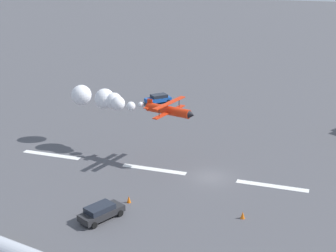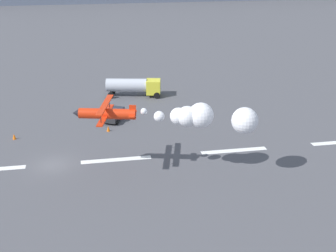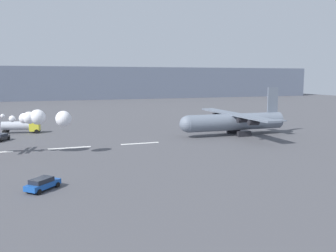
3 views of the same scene
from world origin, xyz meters
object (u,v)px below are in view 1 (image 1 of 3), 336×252
(traffic_cone_near, at_px, (243,215))
(followme_car_yellow, at_px, (158,98))
(stunt_biplane_red, at_px, (109,100))
(fuel_tanker_truck, at_px, (3,252))
(traffic_cone_far, at_px, (129,199))
(airport_staff_sedan, at_px, (101,212))

(traffic_cone_near, bearing_deg, followme_car_yellow, -58.40)
(traffic_cone_near, bearing_deg, stunt_biplane_red, -32.88)
(fuel_tanker_truck, distance_m, followme_car_yellow, 49.12)
(stunt_biplane_red, bearing_deg, traffic_cone_near, 147.12)
(traffic_cone_far, bearing_deg, stunt_biplane_red, -58.28)
(traffic_cone_near, distance_m, traffic_cone_far, 11.84)
(stunt_biplane_red, distance_m, traffic_cone_far, 17.16)
(stunt_biplane_red, xyz_separation_m, fuel_tanker_truck, (-3.42, 27.76, -4.81))
(traffic_cone_near, xyz_separation_m, traffic_cone_far, (11.83, 0.53, 0.00))
(airport_staff_sedan, xyz_separation_m, traffic_cone_near, (-13.05, -4.55, -0.44))
(fuel_tanker_truck, bearing_deg, followme_car_yellow, -85.05)
(fuel_tanker_truck, height_order, traffic_cone_far, fuel_tanker_truck)
(fuel_tanker_truck, relative_size, airport_staff_sedan, 1.82)
(airport_staff_sedan, height_order, traffic_cone_near, airport_staff_sedan)
(followme_car_yellow, relative_size, airport_staff_sedan, 0.90)
(traffic_cone_near, height_order, traffic_cone_far, same)
(stunt_biplane_red, relative_size, traffic_cone_far, 24.71)
(stunt_biplane_red, height_order, fuel_tanker_truck, stunt_biplane_red)
(followme_car_yellow, xyz_separation_m, traffic_cone_near, (-21.07, 34.26, -0.44))
(fuel_tanker_truck, bearing_deg, airport_staff_sedan, -110.49)
(followme_car_yellow, relative_size, traffic_cone_near, 5.93)
(fuel_tanker_truck, height_order, traffic_cone_near, fuel_tanker_truck)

